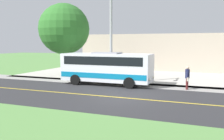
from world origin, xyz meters
TOP-DOWN VIEW (x-y plane):
  - ground_plane at (0.00, 0.00)m, footprint 120.00×120.00m
  - road_surface at (0.00, 0.00)m, footprint 8.00×100.00m
  - sidewalk at (-5.20, 0.00)m, footprint 2.40×100.00m
  - parking_lot_surface at (-12.40, 3.00)m, footprint 14.00×36.00m
  - road_centre_line at (0.00, 0.00)m, footprint 0.16×100.00m
  - shuttle_bus_front at (-4.57, -2.82)m, footprint 2.79×7.89m
  - pedestrian_with_bags at (-4.61, 3.89)m, footprint 0.72×0.34m
  - street_light_pole at (-4.88, -2.60)m, footprint 1.97×0.24m
  - tree_curbside at (-7.40, -8.80)m, footprint 5.30×5.30m
  - commercial_building at (-21.40, 0.50)m, footprint 10.00×23.83m

SIDE VIEW (x-z plane):
  - ground_plane at x=0.00m, z-range 0.00..0.00m
  - sidewalk at x=-5.20m, z-range 0.00..0.01m
  - parking_lot_surface at x=-12.40m, z-range 0.00..0.01m
  - road_surface at x=0.00m, z-range 0.00..0.01m
  - road_centre_line at x=0.00m, z-range 0.01..0.01m
  - pedestrian_with_bags at x=-4.61m, z-range 0.08..1.89m
  - shuttle_bus_front at x=-4.57m, z-range 0.15..2.94m
  - commercial_building at x=-21.40m, z-range 0.00..4.78m
  - street_light_pole at x=-4.88m, z-range 0.41..8.40m
  - tree_curbside at x=-7.40m, z-range 1.19..8.90m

